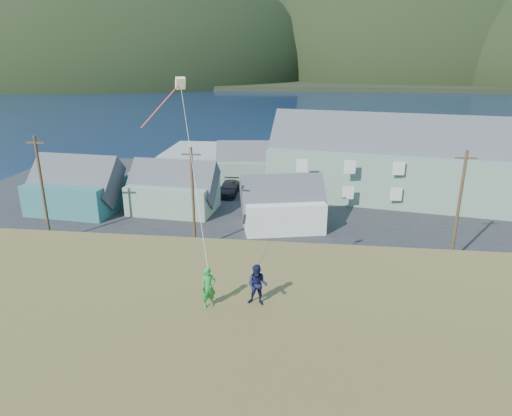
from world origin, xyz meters
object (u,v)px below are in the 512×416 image
Objects in this scene: wharf at (245,153)px; shed_teal at (76,187)px; shed_white at (283,204)px; shed_palegreen_far at (254,163)px; lodge at (418,162)px; shed_palegreen_near at (173,189)px; kite_flyer_green at (208,288)px; kite_flyer_navy at (257,285)px.

wharf is 32.99m from shed_teal.
shed_palegreen_far is at bearing 93.10° from shed_white.
lodge is at bearing -22.97° from shed_palegreen_far.
lodge is 3.40× the size of shed_palegreen_far.
shed_palegreen_near is 32.63m from kite_flyer_green.
kite_flyer_green is (-15.70, -37.43, 3.44)m from lodge.
shed_palegreen_near is 6.05× the size of kite_flyer_green.
wharf is 2.69× the size of shed_palegreen_near.
kite_flyer_navy is at bearing -62.34° from shed_palegreen_near.
shed_palegreen_far is (3.50, -15.85, 2.04)m from wharf.
lodge is 3.60× the size of shed_palegreen_near.
kite_flyer_green is at bearing -65.57° from shed_palegreen_near.
kite_flyer_navy is (1.80, 0.40, 0.01)m from kite_flyer_green.
shed_white is 5.59× the size of kite_flyer_green.
shed_palegreen_far is (17.32, 14.02, -0.24)m from shed_teal.
wharf is at bearing 146.58° from lodge.
shed_palegreen_near reaches higher than shed_white.
shed_palegreen_near is at bearing 11.41° from shed_teal.
kite_flyer_navy reaches higher than shed_teal.
wharf is 33.42m from shed_white.
kite_flyer_navy reaches higher than shed_white.
lodge is 3.53× the size of shed_teal.
shed_white is 0.88× the size of shed_palegreen_far.
lodge is 39.70m from kite_flyer_navy.
kite_flyer_navy is (5.64, -42.82, 5.52)m from shed_palegreen_far.
wharf is 0.75× the size of lodge.
shed_palegreen_far is 43.54m from kite_flyer_navy.
kite_flyer_green is 1.84m from kite_flyer_navy.
kite_flyer_navy is at bearing -88.96° from shed_palegreen_far.
shed_palegreen_far is at bearing 173.27° from lodge.
kite_flyer_green is at bearing -102.97° from lodge.
shed_palegreen_far reaches higher than shed_white.
kite_flyer_navy is at bearing -22.15° from kite_flyer_green.
lodge reaches higher than shed_teal.
shed_white is at bearing -134.17° from lodge.
lodge reaches higher than kite_flyer_green.
shed_teal is at bearing -147.48° from shed_palegreen_far.
kite_flyer_green is (3.84, -43.22, 5.51)m from shed_palegreen_far.
lodge is at bearing 19.85° from shed_palegreen_near.
kite_flyer_navy reaches higher than shed_palegreen_near.
lodge reaches higher than shed_palegreen_near.
shed_palegreen_near reaches higher than wharf.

